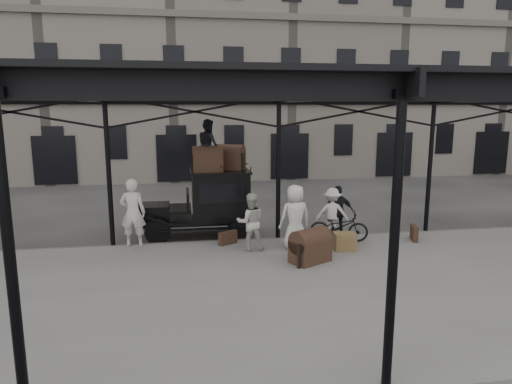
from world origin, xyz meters
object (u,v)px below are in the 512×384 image
porter_left (133,213)px  steamer_trunk_platform (310,248)px  taxi (210,200)px  bicycle (339,226)px  steamer_trunk_roof_near (208,161)px  porter_official (338,211)px

porter_left → steamer_trunk_platform: size_ratio=1.95×
taxi → bicycle: bearing=-24.3°
steamer_trunk_roof_near → porter_left: bearing=-157.9°
taxi → steamer_trunk_roof_near: (-0.08, -0.25, 1.32)m
bicycle → steamer_trunk_platform: bearing=157.1°
porter_left → steamer_trunk_roof_near: (2.25, 0.99, 1.36)m
taxi → steamer_trunk_platform: bearing=-54.9°
porter_left → porter_official: size_ratio=1.23×
steamer_trunk_platform → taxi: bearing=95.7°
porter_official → bicycle: porter_official is taller
bicycle → steamer_trunk_roof_near: size_ratio=1.90×
porter_left → bicycle: porter_left is taller
porter_left → porter_official: porter_left is taller
taxi → porter_official: bearing=-17.6°
porter_left → steamer_trunk_platform: porter_left is taller
porter_official → taxi: bearing=-11.9°
bicycle → steamer_trunk_roof_near: 4.55m
taxi → porter_official: size_ratio=2.24×
porter_left → bicycle: 6.16m
taxi → steamer_trunk_platform: size_ratio=3.54×
porter_official → steamer_trunk_platform: 2.69m
taxi → bicycle: taxi is taller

